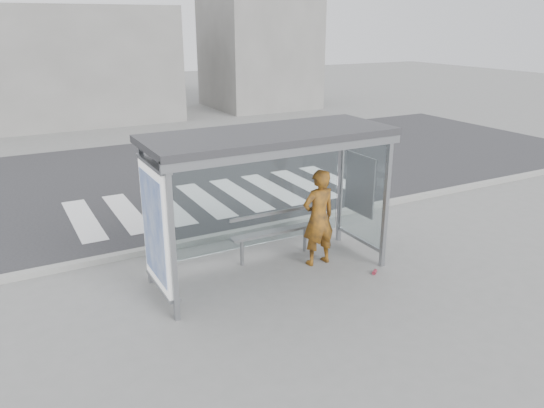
{
  "coord_description": "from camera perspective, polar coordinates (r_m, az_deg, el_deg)",
  "views": [
    {
      "loc": [
        -4.11,
        -7.66,
        4.35
      ],
      "look_at": [
        0.15,
        0.2,
        1.26
      ],
      "focal_mm": 35.0,
      "sensor_mm": 36.0,
      "label": 1
    }
  ],
  "objects": [
    {
      "name": "road",
      "position": [
        15.83,
        -12.29,
        2.7
      ],
      "size": [
        30.0,
        10.0,
        0.01
      ],
      "primitive_type": "cube",
      "color": "#252528",
      "rests_on": "ground"
    },
    {
      "name": "curb",
      "position": [
        11.3,
        -4.89,
        -3.31
      ],
      "size": [
        30.0,
        0.18,
        0.12
      ],
      "primitive_type": "cube",
      "color": "gray",
      "rests_on": "ground"
    },
    {
      "name": "building_center",
      "position": [
        26.05,
        -19.9,
        13.91
      ],
      "size": [
        8.0,
        5.0,
        5.0
      ],
      "primitive_type": "cube",
      "color": "slate",
      "rests_on": "ground"
    },
    {
      "name": "building_right",
      "position": [
        28.83,
        -1.44,
        17.38
      ],
      "size": [
        5.0,
        5.0,
        7.0
      ],
      "primitive_type": "cube",
      "color": "slate",
      "rests_on": "ground"
    },
    {
      "name": "bus_shelter",
      "position": [
        8.9,
        -2.5,
        3.64
      ],
      "size": [
        4.25,
        1.65,
        2.62
      ],
      "color": "gray",
      "rests_on": "ground"
    },
    {
      "name": "person",
      "position": [
        9.81,
        5.02,
        -1.47
      ],
      "size": [
        0.68,
        0.45,
        1.84
      ],
      "primitive_type": "imported",
      "rotation": [
        0.0,
        0.0,
        3.16
      ],
      "color": "#C14212",
      "rests_on": "ground"
    },
    {
      "name": "soda_can",
      "position": [
        9.88,
        10.98,
        -7.19
      ],
      "size": [
        0.14,
        0.13,
        0.07
      ],
      "primitive_type": "cylinder",
      "rotation": [
        0.0,
        1.57,
        0.64
      ],
      "color": "#C2394D",
      "rests_on": "ground"
    },
    {
      "name": "bench",
      "position": [
        10.14,
        0.22,
        -2.97
      ],
      "size": [
        1.78,
        0.22,
        0.92
      ],
      "color": "slate",
      "rests_on": "ground"
    },
    {
      "name": "crosswalk",
      "position": [
        13.89,
        -5.36,
        0.75
      ],
      "size": [
        7.55,
        3.0,
        0.0
      ],
      "color": "silver",
      "rests_on": "ground"
    },
    {
      "name": "ground",
      "position": [
        9.72,
        -0.19,
        -7.5
      ],
      "size": [
        80.0,
        80.0,
        0.0
      ],
      "primitive_type": "plane",
      "color": "slate",
      "rests_on": "ground"
    }
  ]
}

